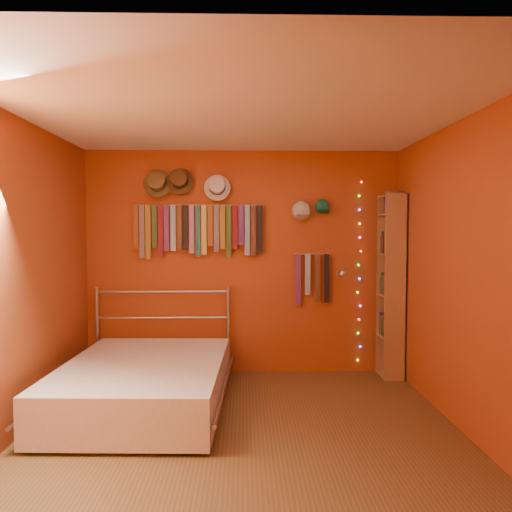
{
  "coord_description": "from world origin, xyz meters",
  "views": [
    {
      "loc": [
        0.01,
        -3.85,
        1.61
      ],
      "look_at": [
        0.12,
        0.9,
        1.37
      ],
      "focal_mm": 35.0,
      "sensor_mm": 36.0,
      "label": 1
    }
  ],
  "objects": [
    {
      "name": "ceiling",
      "position": [
        0.0,
        0.0,
        2.5
      ],
      "size": [
        3.5,
        3.5,
        0.02
      ],
      "primitive_type": "cube",
      "color": "white",
      "rests_on": "back_wall"
    },
    {
      "name": "fedora_white",
      "position": [
        -0.29,
        1.65,
        2.09
      ],
      "size": [
        0.29,
        0.16,
        0.29
      ],
      "rotation": [
        1.36,
        0.0,
        0.0
      ],
      "color": "silver",
      "rests_on": "back_wall"
    },
    {
      "name": "back_wall",
      "position": [
        0.0,
        1.75,
        1.25
      ],
      "size": [
        3.5,
        0.02,
        2.5
      ],
      "primitive_type": "cube",
      "color": "#9D3E19",
      "rests_on": "ground"
    },
    {
      "name": "cap_white",
      "position": [
        0.65,
        1.7,
        1.83
      ],
      "size": [
        0.2,
        0.25,
        0.2
      ],
      "color": "beige",
      "rests_on": "back_wall"
    },
    {
      "name": "fedora_olive",
      "position": [
        -0.94,
        1.65,
        2.14
      ],
      "size": [
        0.32,
        0.17,
        0.31
      ],
      "rotation": [
        1.36,
        0.0,
        0.0
      ],
      "color": "brown",
      "rests_on": "back_wall"
    },
    {
      "name": "bed",
      "position": [
        -0.89,
        0.62,
        0.23
      ],
      "size": [
        1.56,
        2.07,
        0.99
      ],
      "rotation": [
        0.0,
        0.0,
        -0.04
      ],
      "color": "#B0B0B5",
      "rests_on": "ground"
    },
    {
      "name": "fairy_lights",
      "position": [
        1.31,
        1.71,
        1.14
      ],
      "size": [
        0.06,
        0.02,
        2.04
      ],
      "color": "#FF3333",
      "rests_on": "back_wall"
    },
    {
      "name": "ground",
      "position": [
        0.0,
        0.0,
        0.0
      ],
      "size": [
        3.5,
        3.5,
        0.0
      ],
      "primitive_type": "plane",
      "color": "brown",
      "rests_on": "ground"
    },
    {
      "name": "small_tie_rack",
      "position": [
        0.78,
        1.69,
        1.1
      ],
      "size": [
        0.4,
        0.03,
        0.58
      ],
      "color": "#B0B0B5",
      "rests_on": "back_wall"
    },
    {
      "name": "left_wall",
      "position": [
        -1.75,
        0.0,
        1.25
      ],
      "size": [
        0.02,
        3.5,
        2.5
      ],
      "primitive_type": "cube",
      "color": "#9D3E19",
      "rests_on": "ground"
    },
    {
      "name": "cap_green",
      "position": [
        0.88,
        1.7,
        1.88
      ],
      "size": [
        0.17,
        0.21,
        0.17
      ],
      "color": "#166649",
      "rests_on": "back_wall"
    },
    {
      "name": "bookshelf",
      "position": [
        1.66,
        1.53,
        1.02
      ],
      "size": [
        0.25,
        0.34,
        2.0
      ],
      "color": "#9E7147",
      "rests_on": "ground"
    },
    {
      "name": "tie_rack",
      "position": [
        -0.51,
        1.68,
        1.64
      ],
      "size": [
        1.45,
        0.03,
        0.6
      ],
      "color": "#B0B0B5",
      "rests_on": "back_wall"
    },
    {
      "name": "right_wall",
      "position": [
        1.75,
        0.0,
        1.25
      ],
      "size": [
        0.02,
        3.5,
        2.5
      ],
      "primitive_type": "cube",
      "color": "#9D3E19",
      "rests_on": "ground"
    },
    {
      "name": "reading_lamp",
      "position": [
        1.07,
        1.5,
        1.15
      ],
      "size": [
        0.08,
        0.33,
        0.1
      ],
      "color": "#B0B0B5",
      "rests_on": "back_wall"
    },
    {
      "name": "fedora_brown",
      "position": [
        -0.7,
        1.65,
        2.16
      ],
      "size": [
        0.3,
        0.16,
        0.3
      ],
      "rotation": [
        1.36,
        0.0,
        0.0
      ],
      "color": "#4B341B",
      "rests_on": "back_wall"
    }
  ]
}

